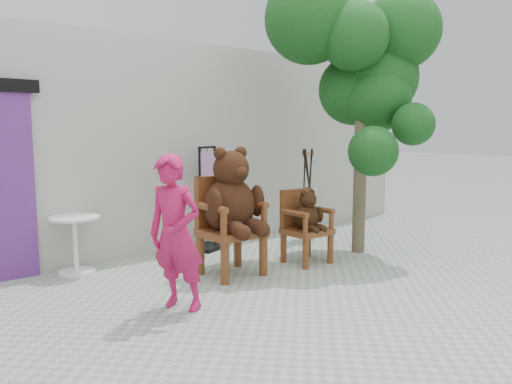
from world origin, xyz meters
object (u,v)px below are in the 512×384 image
Objects in this scene: tree at (361,62)px; chair_small at (306,219)px; person at (176,234)px; display_stand at (208,210)px; chair_big at (231,204)px; cafe_table at (75,238)px; stool_bucket at (307,200)px.

chair_small is at bearing -178.36° from tree.
person is 2.55m from display_stand.
chair_big is 1.38m from display_stand.
person reaches higher than cafe_table.
chair_small is 2.32m from person.
person reaches higher than display_stand.
chair_big reaches higher than stool_bucket.
person is 0.39× the size of tree.
stool_bucket is at bearing -35.90° from display_stand.
chair_small is 0.25× the size of tree.
tree is at bearing -3.35° from chair_big.
display_stand reaches higher than cafe_table.
chair_big reaches higher than display_stand.
person is 3.89m from tree.
chair_small is at bearing -86.96° from display_stand.
cafe_table is 0.18× the size of tree.
chair_big reaches higher than cafe_table.
chair_small is 2.38m from tree.
cafe_table is at bearing 160.09° from display_stand.
cafe_table is (-1.44, 1.26, -0.43)m from chair_big.
stool_bucket reaches higher than chair_small.
tree reaches higher than cafe_table.
tree reaches higher than person.
stool_bucket is (1.58, -0.46, 0.06)m from display_stand.
chair_big is at bearing -131.82° from display_stand.
chair_big is 1.02× the size of person.
chair_big is 1.34m from person.
chair_big is at bearing -41.11° from cafe_table.
tree is (0.10, -0.92, 2.06)m from stool_bucket.
person is at bearing -170.51° from tree.
tree is (2.18, -0.13, 1.83)m from chair_big.
chair_small is 0.67× the size of stool_bucket.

